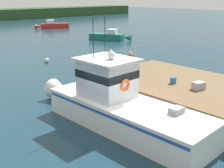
% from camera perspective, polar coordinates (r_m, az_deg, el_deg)
% --- Properties ---
extents(ground_plane, '(200.00, 200.00, 0.00)m').
position_cam_1_polar(ground_plane, '(13.16, 1.12, -8.50)').
color(ground_plane, '#193847').
extents(dock, '(6.00, 9.00, 1.20)m').
position_cam_1_polar(dock, '(16.24, 13.49, 0.14)').
color(dock, '#4C3D2D').
rests_on(dock, ground).
extents(main_fishing_boat, '(2.82, 9.86, 4.80)m').
position_cam_1_polar(main_fishing_boat, '(13.04, 0.97, -3.92)').
color(main_fishing_boat, white).
rests_on(main_fishing_boat, ground).
extents(crate_stack_mid_dock, '(0.67, 0.54, 0.37)m').
position_cam_1_polar(crate_stack_mid_dock, '(14.97, 16.71, -0.31)').
color(crate_stack_mid_dock, '#9E9EA3').
rests_on(crate_stack_mid_dock, dock).
extents(bait_bucket, '(0.32, 0.32, 0.34)m').
position_cam_1_polar(bait_bucket, '(15.63, 11.98, 0.72)').
color(bait_bucket, '#2866B2').
rests_on(bait_bucket, dock).
extents(deckhand_by_the_boat, '(0.36, 0.22, 1.63)m').
position_cam_1_polar(deckhand_by_the_boat, '(15.67, 3.64, 3.71)').
color(deckhand_by_the_boat, '#383842').
rests_on(deckhand_by_the_boat, dock).
extents(deckhand_further_back, '(0.36, 0.22, 1.63)m').
position_cam_1_polar(deckhand_further_back, '(16.12, -0.26, 4.13)').
color(deckhand_further_back, '#383842').
rests_on(deckhand_further_back, dock).
extents(moored_boat_mid_harbor, '(5.94, 2.95, 1.49)m').
position_cam_1_polar(moored_boat_mid_harbor, '(53.21, -11.61, 11.26)').
color(moored_boat_mid_harbor, red).
rests_on(moored_boat_mid_harbor, ground).
extents(moored_boat_far_right, '(3.65, 5.47, 1.43)m').
position_cam_1_polar(moored_boat_far_right, '(38.46, -0.49, 9.41)').
color(moored_boat_far_right, '#196B5B').
rests_on(moored_boat_far_right, ground).
extents(mooring_buoy_outer, '(0.40, 0.40, 0.40)m').
position_cam_1_polar(mooring_buoy_outer, '(26.10, -12.76, 4.60)').
color(mooring_buoy_outer, silver).
rests_on(mooring_buoy_outer, ground).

